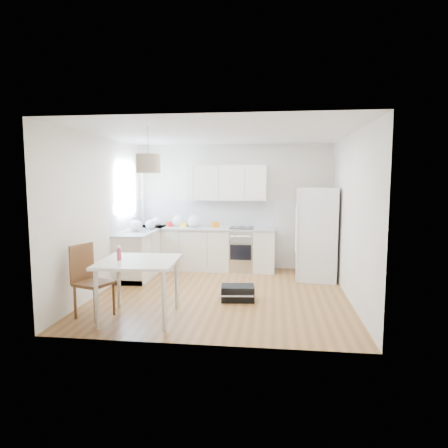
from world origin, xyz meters
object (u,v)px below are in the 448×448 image
object	(u,v)px
dining_chair	(94,281)
refrigerator	(318,233)
dining_table	(139,267)
gym_bag	(238,293)

from	to	relation	value
dining_chair	refrigerator	bearing A→B (deg)	57.14
dining_table	dining_chair	distance (m)	0.69
dining_chair	gym_bag	world-z (taller)	dining_chair
refrigerator	gym_bag	size ratio (longest dim) A/B	3.38
refrigerator	dining_table	bearing A→B (deg)	-130.19
refrigerator	dining_chair	size ratio (longest dim) A/B	1.72
refrigerator	gym_bag	bearing A→B (deg)	-125.21
dining_table	refrigerator	bearing A→B (deg)	40.47
dining_chair	gym_bag	distance (m)	2.24
refrigerator	dining_table	world-z (taller)	refrigerator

